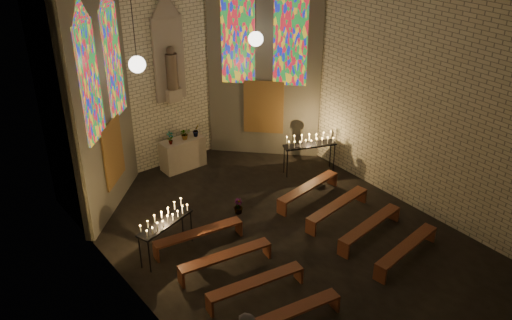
# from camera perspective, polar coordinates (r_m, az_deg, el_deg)

# --- Properties ---
(floor) EXTENTS (12.00, 12.00, 0.00)m
(floor) POSITION_cam_1_polar(r_m,az_deg,el_deg) (14.81, 3.83, -8.79)
(floor) COLOR black
(floor) RESTS_ON ground
(room) EXTENTS (8.22, 12.43, 7.00)m
(room) POSITION_cam_1_polar(r_m,az_deg,el_deg) (15.42, -4.03, 8.48)
(room) COLOR beige
(room) RESTS_ON ground
(altar) EXTENTS (1.40, 0.60, 1.00)m
(altar) POSITION_cam_1_polar(r_m,az_deg,el_deg) (18.33, -7.33, 0.66)
(altar) COLOR #B0A590
(altar) RESTS_ON ground
(flower_vase_left) EXTENTS (0.23, 0.17, 0.42)m
(flower_vase_left) POSITION_cam_1_polar(r_m,az_deg,el_deg) (17.77, -8.58, 2.19)
(flower_vase_left) COLOR #4C723F
(flower_vase_left) RESTS_ON altar
(flower_vase_center) EXTENTS (0.37, 0.34, 0.36)m
(flower_vase_center) POSITION_cam_1_polar(r_m,az_deg,el_deg) (18.05, -7.13, 2.62)
(flower_vase_center) COLOR #4C723F
(flower_vase_center) RESTS_ON altar
(flower_vase_right) EXTENTS (0.25, 0.21, 0.41)m
(flower_vase_right) POSITION_cam_1_polar(r_m,az_deg,el_deg) (18.19, -6.01, 2.98)
(flower_vase_right) COLOR #4C723F
(flower_vase_right) RESTS_ON altar
(aisle_flower_pot) EXTENTS (0.26, 0.26, 0.45)m
(aisle_flower_pot) POSITION_cam_1_polar(r_m,az_deg,el_deg) (16.00, -1.79, -4.65)
(aisle_flower_pot) COLOR #4C723F
(aisle_flower_pot) RESTS_ON ground
(votive_stand_left) EXTENTS (1.67, 0.87, 1.20)m
(votive_stand_left) POSITION_cam_1_polar(r_m,az_deg,el_deg) (14.16, -9.10, -5.94)
(votive_stand_left) COLOR black
(votive_stand_left) RESTS_ON ground
(votive_stand_right) EXTENTS (1.68, 0.99, 1.22)m
(votive_stand_right) POSITION_cam_1_polar(r_m,az_deg,el_deg) (17.75, 5.42, 1.77)
(votive_stand_right) COLOR black
(votive_stand_right) RESTS_ON ground
(pew_left_0) EXTENTS (2.39, 0.68, 0.45)m
(pew_left_0) POSITION_cam_1_polar(r_m,az_deg,el_deg) (14.71, -5.77, -7.38)
(pew_left_0) COLOR #582A19
(pew_left_0) RESTS_ON ground
(pew_right_0) EXTENTS (2.39, 0.68, 0.45)m
(pew_right_0) POSITION_cam_1_polar(r_m,az_deg,el_deg) (16.62, 5.25, -2.81)
(pew_right_0) COLOR #582A19
(pew_right_0) RESTS_ON ground
(pew_left_1) EXTENTS (2.39, 0.68, 0.45)m
(pew_left_1) POSITION_cam_1_polar(r_m,az_deg,el_deg) (13.89, -3.09, -9.69)
(pew_left_1) COLOR #582A19
(pew_left_1) RESTS_ON ground
(pew_right_1) EXTENTS (2.39, 0.68, 0.45)m
(pew_right_1) POSITION_cam_1_polar(r_m,az_deg,el_deg) (15.90, 8.16, -4.55)
(pew_right_1) COLOR #582A19
(pew_right_1) RESTS_ON ground
(pew_left_2) EXTENTS (2.39, 0.68, 0.45)m
(pew_left_2) POSITION_cam_1_polar(r_m,az_deg,el_deg) (13.13, -0.03, -12.25)
(pew_left_2) COLOR #582A19
(pew_left_2) RESTS_ON ground
(pew_right_2) EXTENTS (2.39, 0.68, 0.45)m
(pew_right_2) POSITION_cam_1_polar(r_m,az_deg,el_deg) (15.24, 11.34, -6.44)
(pew_right_2) COLOR #582A19
(pew_right_2) RESTS_ON ground
(pew_left_3) EXTENTS (2.39, 0.68, 0.45)m
(pew_left_3) POSITION_cam_1_polar(r_m,az_deg,el_deg) (12.44, 3.45, -15.06)
(pew_left_3) COLOR #582A19
(pew_left_3) RESTS_ON ground
(pew_right_3) EXTENTS (2.39, 0.68, 0.45)m
(pew_right_3) POSITION_cam_1_polar(r_m,az_deg,el_deg) (14.65, 14.83, -8.47)
(pew_right_3) COLOR #582A19
(pew_right_3) RESTS_ON ground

